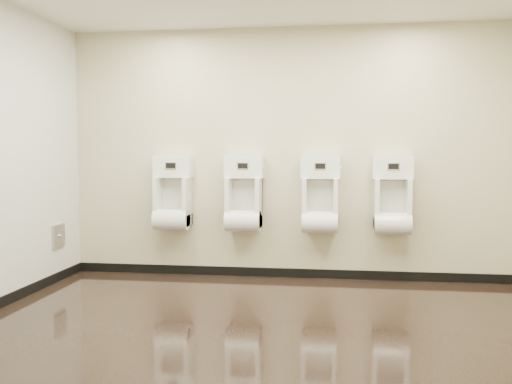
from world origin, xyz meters
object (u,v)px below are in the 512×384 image
at_px(access_panel, 58,236).
at_px(urinal_2, 320,200).
at_px(urinal_3, 392,201).
at_px(urinal_0, 173,198).
at_px(urinal_1, 244,199).

height_order(access_panel, urinal_2, urinal_2).
distance_m(access_panel, urinal_2, 2.90).
distance_m(access_panel, urinal_3, 3.65).
bearing_deg(access_panel, urinal_2, 8.09).
bearing_deg(urinal_0, urinal_2, 0.00).
bearing_deg(urinal_0, urinal_3, 0.00).
height_order(urinal_2, urinal_3, same).
bearing_deg(urinal_3, urinal_2, 180.00).
bearing_deg(access_panel, urinal_3, 6.38).
distance_m(urinal_1, urinal_2, 0.85).
bearing_deg(urinal_1, access_panel, -168.54).
distance_m(urinal_2, urinal_3, 0.77).
height_order(urinal_1, urinal_2, same).
distance_m(urinal_0, urinal_1, 0.82).
relative_size(urinal_0, urinal_1, 1.00).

